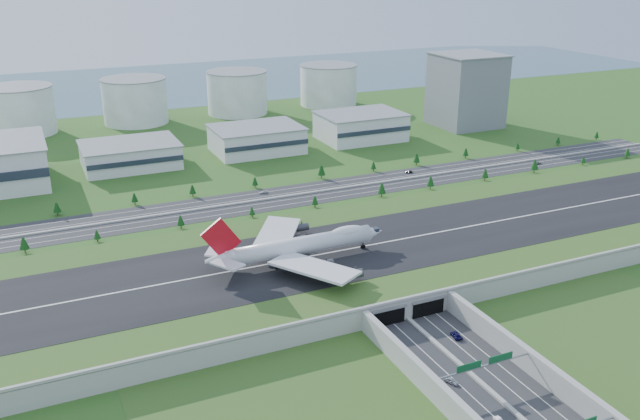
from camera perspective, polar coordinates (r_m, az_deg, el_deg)
name	(u,v)px	position (r m, az deg, el deg)	size (l,w,h in m)	color
ground	(348,267)	(295.04, 2.35, -4.78)	(1200.00, 1200.00, 0.00)	#244A17
airfield_deck	(348,258)	(293.22, 2.37, -4.06)	(520.00, 100.00, 9.20)	#969690
underpass_road	(492,384)	(221.01, 14.30, -14.00)	(38.80, 120.40, 8.00)	#28282B
sign_gantry_near	(484,367)	(221.85, 13.68, -12.69)	(38.70, 0.70, 9.80)	gray
north_expressway	(271,199)	(375.74, -4.12, 0.93)	(560.00, 36.00, 0.12)	#28282B
tree_row	(276,190)	(375.51, -3.69, 1.66)	(503.66, 48.70, 8.47)	#3D2819
hangar_mid_a	(130,155)	(447.99, -15.69, 4.48)	(58.00, 42.00, 15.00)	silver
hangar_mid_b	(257,139)	(466.86, -5.35, 5.94)	(58.00, 42.00, 17.00)	silver
hangar_mid_c	(361,126)	(497.39, 3.44, 7.03)	(58.00, 42.00, 19.00)	silver
office_tower	(466,91)	(547.41, 12.21, 9.80)	(46.00, 46.00, 55.00)	slate
fuel_tank_a	(20,111)	(558.34, -23.98, 7.65)	(50.00, 50.00, 35.00)	silver
fuel_tank_b	(135,101)	(564.85, -15.31, 8.83)	(50.00, 50.00, 35.00)	silver
fuel_tank_c	(237,93)	(583.79, -6.98, 9.77)	(50.00, 50.00, 35.00)	silver
fuel_tank_d	(328,85)	(614.01, 0.72, 10.46)	(50.00, 50.00, 35.00)	silver
bay_water	(142,85)	(738.54, -14.78, 10.16)	(1200.00, 260.00, 0.06)	#3A5F6F
boeing_747	(298,246)	(278.16, -1.83, -3.02)	(80.09, 75.75, 24.77)	silver
car_0	(451,381)	(224.10, 11.01, -13.93)	(1.94, 4.83, 1.65)	silver
car_2	(456,335)	(247.86, 11.40, -10.30)	(2.63, 5.70, 1.58)	#0E0C40
car_5	(409,172)	(423.10, 7.49, 3.21)	(1.56, 4.47, 1.47)	black
car_6	(537,163)	(459.92, 17.83, 3.81)	(2.62, 5.67, 1.58)	#ABAAAF
car_7	(263,192)	(384.69, -4.83, 1.51)	(1.99, 4.90, 1.42)	silver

